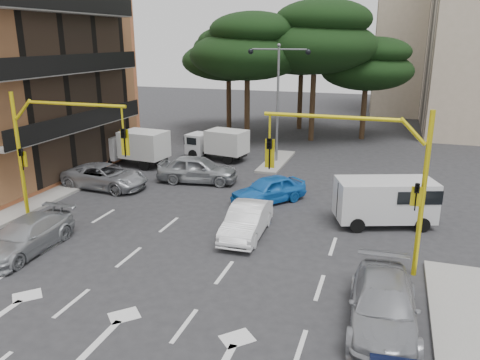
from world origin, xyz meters
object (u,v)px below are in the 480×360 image
object	(u,v)px
van_white	(385,202)
box_truck_a	(133,148)
car_white_hatch	(247,221)
signal_mast_left	(50,142)
street_lamp_center	(278,83)
car_silver_cross_b	(198,169)
car_silver_wagon	(26,236)
car_blue_compact	(269,190)
signal_mast_right	(371,168)
car_silver_cross_a	(105,176)
box_truck_b	(217,145)
car_silver_parked	(383,305)

from	to	relation	value
van_white	box_truck_a	bearing A→B (deg)	-128.92
car_white_hatch	van_white	size ratio (longest dim) A/B	0.96
signal_mast_left	street_lamp_center	xyz separation A→B (m)	(6.80, 14.01, 1.54)
car_white_hatch	car_silver_cross_b	xyz separation A→B (m)	(-5.11, 6.61, 0.12)
car_white_hatch	car_silver_wagon	distance (m)	9.00
signal_mast_left	car_blue_compact	xyz separation A→B (m)	(8.38, 5.93, -3.18)
car_silver_cross_b	van_white	distance (m)	11.24
car_blue_compact	box_truck_a	distance (m)	11.50
signal_mast_right	car_silver_cross_a	world-z (taller)	signal_mast_right
box_truck_a	box_truck_b	distance (m)	5.74
signal_mast_left	car_silver_cross_a	distance (m)	6.38
car_blue_compact	van_white	size ratio (longest dim) A/B	0.94
signal_mast_right	car_blue_compact	world-z (taller)	signal_mast_right
signal_mast_right	box_truck_b	world-z (taller)	signal_mast_right
car_white_hatch	box_truck_b	bearing A→B (deg)	114.13
car_white_hatch	car_silver_cross_b	distance (m)	8.36
signal_mast_right	car_blue_compact	bearing A→B (deg)	131.39
signal_mast_left	car_white_hatch	xyz separation A→B (m)	(8.57, 1.47, -3.20)
signal_mast_left	car_silver_cross_a	xyz separation A→B (m)	(-1.12, 5.41, -3.19)
street_lamp_center	car_silver_wagon	distance (m)	18.50
signal_mast_left	car_silver_cross_b	size ratio (longest dim) A/B	1.26
car_blue_compact	street_lamp_center	bearing A→B (deg)	140.13
car_white_hatch	box_truck_b	world-z (taller)	box_truck_b
car_silver_wagon	box_truck_b	world-z (taller)	box_truck_b
car_blue_compact	van_white	distance (m)	5.94
signal_mast_left	car_silver_parked	size ratio (longest dim) A/B	1.23
box_truck_b	signal_mast_right	bearing A→B (deg)	-130.99
car_white_hatch	car_blue_compact	xyz separation A→B (m)	(-0.19, 4.46, 0.01)
car_silver_cross_a	box_truck_a	size ratio (longest dim) A/B	1.03
car_silver_cross_b	box_truck_b	xyz separation A→B (m)	(-0.83, 5.42, 0.28)
car_silver_wagon	car_silver_parked	world-z (taller)	car_silver_parked
signal_mast_right	car_silver_wagon	xyz separation A→B (m)	(-12.97, -2.77, -3.22)
car_white_hatch	car_silver_cross_a	distance (m)	10.46
car_silver_wagon	car_silver_cross_b	bearing A→B (deg)	74.22
street_lamp_center	box_truck_b	bearing A→B (deg)	-173.17
signal_mast_left	car_silver_wagon	distance (m)	4.30
street_lamp_center	car_blue_compact	xyz separation A→B (m)	(1.58, -8.08, -4.73)
car_white_hatch	car_blue_compact	world-z (taller)	car_blue_compact
street_lamp_center	car_silver_cross_b	world-z (taller)	street_lamp_center
car_blue_compact	car_white_hatch	bearing A→B (deg)	-48.46
van_white	box_truck_b	distance (m)	14.54
car_white_hatch	box_truck_a	size ratio (longest dim) A/B	0.87
signal_mast_right	box_truck_a	bearing A→B (deg)	146.62
car_white_hatch	signal_mast_left	bearing A→B (deg)	-172.39
signal_mast_left	box_truck_a	xyz separation A→B (m)	(-2.20, 10.41, -2.70)
car_silver_wagon	van_white	xyz separation A→B (m)	(13.53, 7.43, 0.42)
car_white_hatch	box_truck_a	bearing A→B (deg)	138.16
car_silver_wagon	car_silver_cross_a	bearing A→B (deg)	100.94
car_white_hatch	car_silver_wagon	size ratio (longest dim) A/B	0.91
signal_mast_left	street_lamp_center	distance (m)	15.65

